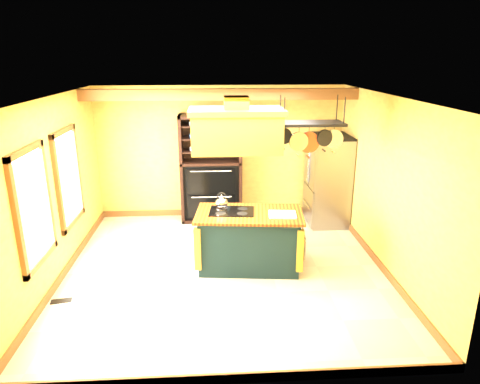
{
  "coord_description": "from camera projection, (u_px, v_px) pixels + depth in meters",
  "views": [
    {
      "loc": [
        -0.14,
        -6.12,
        3.26
      ],
      "look_at": [
        0.26,
        0.3,
        1.2
      ],
      "focal_mm": 32.0,
      "sensor_mm": 36.0,
      "label": 1
    }
  ],
  "objects": [
    {
      "name": "wall_right",
      "position": [
        387.0,
        186.0,
        6.56
      ],
      "size": [
        0.02,
        5.0,
        2.7
      ],
      "primitive_type": "cube",
      "color": "#DCB350",
      "rests_on": "floor"
    },
    {
      "name": "range_hood",
      "position": [
        236.0,
        129.0,
        6.24
      ],
      "size": [
        1.38,
        0.78,
        0.8
      ],
      "color": "#B0912C",
      "rests_on": "ceiling"
    },
    {
      "name": "hutch",
      "position": [
        211.0,
        179.0,
        8.7
      ],
      "size": [
        1.22,
        0.56,
        2.17
      ],
      "color": "black",
      "rests_on": "floor"
    },
    {
      "name": "ceiling",
      "position": [
        223.0,
        97.0,
        6.0
      ],
      "size": [
        5.0,
        5.0,
        0.0
      ],
      "primitive_type": "plane",
      "rotation": [
        3.14,
        0.0,
        0.0
      ],
      "color": "white",
      "rests_on": "wall_back"
    },
    {
      "name": "window_near",
      "position": [
        34.0,
        207.0,
        5.49
      ],
      "size": [
        0.06,
        1.06,
        1.56
      ],
      "color": "brown",
      "rests_on": "wall_left"
    },
    {
      "name": "window_far",
      "position": [
        69.0,
        177.0,
        6.82
      ],
      "size": [
        0.06,
        1.06,
        1.56
      ],
      "color": "brown",
      "rests_on": "wall_left"
    },
    {
      "name": "pot_rack",
      "position": [
        311.0,
        130.0,
        6.32
      ],
      "size": [
        1.03,
        0.48,
        0.86
      ],
      "color": "black",
      "rests_on": "ceiling"
    },
    {
      "name": "wall_back",
      "position": [
        221.0,
        153.0,
        8.79
      ],
      "size": [
        5.0,
        0.02,
        2.7
      ],
      "primitive_type": "cube",
      "color": "#DCB350",
      "rests_on": "floor"
    },
    {
      "name": "kitchen_island",
      "position": [
        249.0,
        239.0,
        6.79
      ],
      "size": [
        1.75,
        1.09,
        1.11
      ],
      "rotation": [
        0.0,
        0.0,
        -0.1
      ],
      "color": "black",
      "rests_on": "floor"
    },
    {
      "name": "floor_register",
      "position": [
        61.0,
        301.0,
        5.94
      ],
      "size": [
        0.3,
        0.17,
        0.01
      ],
      "primitive_type": "cube",
      "rotation": [
        0.0,
        0.0,
        0.18
      ],
      "color": "black",
      "rests_on": "floor"
    },
    {
      "name": "wall_front",
      "position": [
        231.0,
        267.0,
        4.04
      ],
      "size": [
        5.0,
        0.02,
        2.7
      ],
      "primitive_type": "cube",
      "color": "#DCB350",
      "rests_on": "floor"
    },
    {
      "name": "refrigerator",
      "position": [
        327.0,
        182.0,
        8.49
      ],
      "size": [
        0.76,
        0.9,
        1.75
      ],
      "color": "gray",
      "rests_on": "floor"
    },
    {
      "name": "floor",
      "position": [
        225.0,
        269.0,
        6.82
      ],
      "size": [
        5.0,
        5.0,
        0.0
      ],
      "primitive_type": "plane",
      "color": "beige",
      "rests_on": "ground"
    },
    {
      "name": "wall_left",
      "position": [
        54.0,
        192.0,
        6.26
      ],
      "size": [
        0.02,
        5.0,
        2.7
      ],
      "primitive_type": "cube",
      "color": "#DCB350",
      "rests_on": "floor"
    },
    {
      "name": "ceiling_beam",
      "position": [
        221.0,
        94.0,
        7.65
      ],
      "size": [
        5.0,
        0.15,
        0.2
      ],
      "primitive_type": "cube",
      "color": "brown",
      "rests_on": "ceiling"
    }
  ]
}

